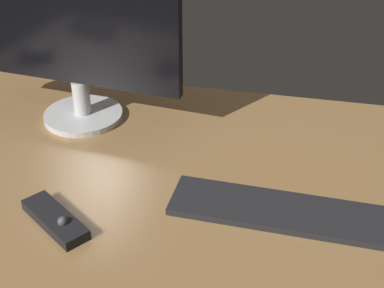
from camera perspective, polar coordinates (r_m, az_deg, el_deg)
name	(u,v)px	position (r cm, az deg, el deg)	size (l,w,h in cm)	color
desk	(158,179)	(123.71, -3.33, -3.43)	(140.00, 84.00, 2.00)	olive
monitor	(74,30)	(136.19, -11.57, 10.92)	(51.37, 19.29, 42.72)	silver
keyboard	(279,211)	(113.46, 8.53, -6.53)	(42.04, 11.66, 1.38)	black
media_remote	(55,219)	(112.59, -13.30, -7.24)	(16.36, 13.86, 3.40)	black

